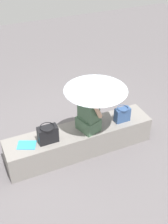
% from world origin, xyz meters
% --- Properties ---
extents(ground_plane, '(14.00, 14.00, 0.00)m').
position_xyz_m(ground_plane, '(0.00, 0.00, 0.00)').
color(ground_plane, '#605B5E').
extents(stone_bench, '(2.50, 0.53, 0.46)m').
position_xyz_m(stone_bench, '(0.00, 0.00, 0.23)').
color(stone_bench, gray).
rests_on(stone_bench, ground).
extents(person_seated, '(0.36, 0.51, 0.90)m').
position_xyz_m(person_seated, '(0.13, -0.05, 0.85)').
color(person_seated, '#47664C').
rests_on(person_seated, stone_bench).
extents(parasol, '(0.97, 0.97, 1.00)m').
position_xyz_m(parasol, '(0.23, -0.09, 1.32)').
color(parasol, '#B7B7BC').
rests_on(parasol, stone_bench).
extents(handbag_black, '(0.31, 0.23, 0.30)m').
position_xyz_m(handbag_black, '(-0.56, -0.07, 0.61)').
color(handbag_black, black).
rests_on(handbag_black, stone_bench).
extents(tote_bag_canvas, '(0.26, 0.19, 0.27)m').
position_xyz_m(tote_bag_canvas, '(0.75, -0.07, 0.59)').
color(tote_bag_canvas, '#335184').
rests_on(tote_bag_canvas, stone_bench).
extents(magazine, '(0.34, 0.30, 0.01)m').
position_xyz_m(magazine, '(-0.90, -0.02, 0.47)').
color(magazine, '#339ED1').
rests_on(magazine, stone_bench).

